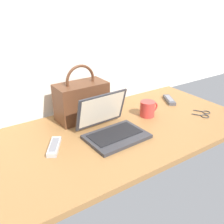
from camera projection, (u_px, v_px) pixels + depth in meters
desk at (115, 133)px, 1.40m from camera, size 1.60×0.76×0.03m
laptop at (111, 127)px, 1.34m from camera, size 0.32×0.29×0.21m
coffee_mug at (148, 108)px, 1.56m from camera, size 0.13×0.09×0.10m
remote_control_near at (54, 146)px, 1.23m from camera, size 0.12×0.16×0.02m
remote_control_far at (169, 100)px, 1.78m from camera, size 0.12×0.16×0.02m
eyeglasses at (205, 114)px, 1.59m from camera, size 0.13×0.14×0.01m
handbag at (82, 100)px, 1.50m from camera, size 0.30×0.16×0.33m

